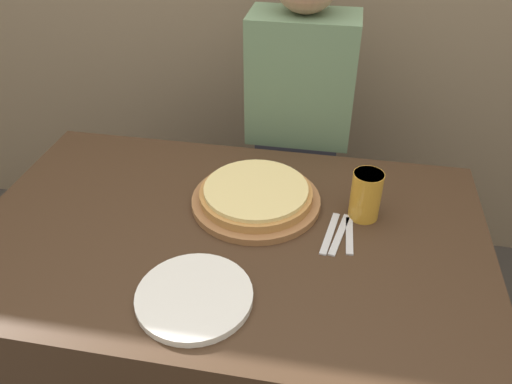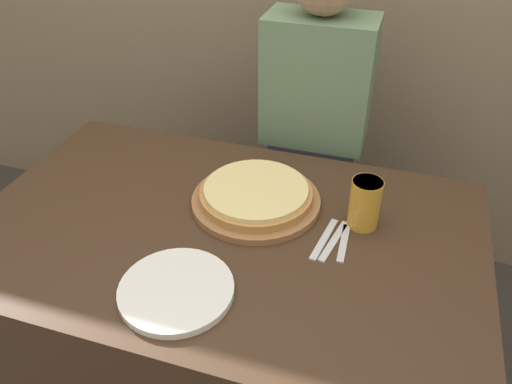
{
  "view_description": "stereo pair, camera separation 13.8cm",
  "coord_description": "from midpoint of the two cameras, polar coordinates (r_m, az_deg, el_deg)",
  "views": [
    {
      "loc": [
        0.25,
        -0.97,
        1.59
      ],
      "look_at": [
        0.05,
        0.13,
        0.78
      ],
      "focal_mm": 35.0,
      "sensor_mm": 36.0,
      "label": 1
    },
    {
      "loc": [
        0.39,
        -0.94,
        1.59
      ],
      "look_at": [
        0.05,
        0.13,
        0.78
      ],
      "focal_mm": 35.0,
      "sensor_mm": 36.0,
      "label": 2
    }
  ],
  "objects": [
    {
      "name": "dining_table",
      "position": [
        1.58,
        -0.7,
        -14.55
      ],
      "size": [
        1.35,
        0.84,
        0.74
      ],
      "color": "#3D2819",
      "rests_on": "ground_plane"
    },
    {
      "name": "pizza_on_board",
      "position": [
        1.38,
        2.84,
        -0.59
      ],
      "size": [
        0.36,
        0.36,
        0.06
      ],
      "color": "#99663D",
      "rests_on": "dining_table"
    },
    {
      "name": "beer_glass",
      "position": [
        1.33,
        15.29,
        -1.17
      ],
      "size": [
        0.08,
        0.08,
        0.14
      ],
      "color": "gold",
      "rests_on": "dining_table"
    },
    {
      "name": "dinner_knife",
      "position": [
        1.3,
        11.91,
        -5.62
      ],
      "size": [
        0.05,
        0.17,
        0.0
      ],
      "color": "silver",
      "rests_on": "dining_table"
    },
    {
      "name": "spoon",
      "position": [
        1.3,
        13.01,
        -5.82
      ],
      "size": [
        0.02,
        0.15,
        0.0
      ],
      "color": "silver",
      "rests_on": "dining_table"
    },
    {
      "name": "fork",
      "position": [
        1.3,
        10.83,
        -5.42
      ],
      "size": [
        0.04,
        0.17,
        0.0
      ],
      "color": "silver",
      "rests_on": "dining_table"
    },
    {
      "name": "diner_person",
      "position": [
        1.8,
        8.68,
        4.61
      ],
      "size": [
        0.35,
        0.2,
        1.34
      ],
      "color": "#33333D",
      "rests_on": "ground_plane"
    },
    {
      "name": "dinner_plate",
      "position": [
        1.15,
        -5.67,
        -11.23
      ],
      "size": [
        0.26,
        0.26,
        0.02
      ],
      "color": "white",
      "rests_on": "dining_table"
    }
  ]
}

